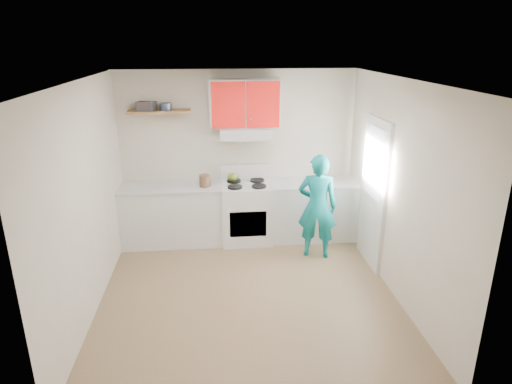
{
  "coord_description": "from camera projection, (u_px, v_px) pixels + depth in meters",
  "views": [
    {
      "loc": [
        -0.36,
        -4.78,
        3.01
      ],
      "look_at": [
        0.15,
        0.55,
        1.15
      ],
      "focal_mm": 30.95,
      "sensor_mm": 36.0,
      "label": 1
    }
  ],
  "objects": [
    {
      "name": "right_wall",
      "position": [
        398.0,
        191.0,
        5.25
      ],
      "size": [
        0.04,
        3.8,
        2.6
      ],
      "primitive_type": "cube",
      "color": "beige",
      "rests_on": "floor"
    },
    {
      "name": "left_wall",
      "position": [
        87.0,
        201.0,
        4.93
      ],
      "size": [
        0.04,
        3.8,
        2.6
      ],
      "primitive_type": "cube",
      "color": "beige",
      "rests_on": "floor"
    },
    {
      "name": "crock",
      "position": [
        205.0,
        181.0,
        6.58
      ],
      "size": [
        0.2,
        0.2,
        0.2
      ],
      "primitive_type": "cylinder",
      "rotation": [
        0.0,
        0.0,
        -0.21
      ],
      "color": "brown",
      "rests_on": "counter_left"
    },
    {
      "name": "silicone_mat",
      "position": [
        341.0,
        184.0,
        6.78
      ],
      "size": [
        0.3,
        0.25,
        0.01
      ],
      "primitive_type": "cube",
      "rotation": [
        0.0,
        0.0,
        0.03
      ],
      "color": "#B61512",
      "rests_on": "counter_right"
    },
    {
      "name": "stove",
      "position": [
        246.0,
        213.0,
        6.85
      ],
      "size": [
        0.76,
        0.65,
        0.92
      ],
      "primitive_type": "cube",
      "color": "white",
      "rests_on": "floor"
    },
    {
      "name": "front_wall",
      "position": [
        267.0,
        280.0,
        3.3
      ],
      "size": [
        3.6,
        0.04,
        2.6
      ],
      "primitive_type": "cube",
      "color": "beige",
      "rests_on": "floor"
    },
    {
      "name": "kettle",
      "position": [
        233.0,
        177.0,
        6.82
      ],
      "size": [
        0.16,
        0.16,
        0.14
      ],
      "primitive_type": "ellipsoid",
      "rotation": [
        0.0,
        0.0,
        -0.01
      ],
      "color": "#5E7220",
      "rests_on": "stove"
    },
    {
      "name": "cutting_board",
      "position": [
        304.0,
        183.0,
        6.8
      ],
      "size": [
        0.29,
        0.22,
        0.02
      ],
      "primitive_type": "cube",
      "rotation": [
        0.0,
        0.0,
        0.0
      ],
      "color": "olive",
      "rests_on": "counter_right"
    },
    {
      "name": "upper_cabinets",
      "position": [
        245.0,
        103.0,
        6.46
      ],
      "size": [
        1.02,
        0.33,
        0.7
      ],
      "primitive_type": "cube",
      "color": "red",
      "rests_on": "back_wall"
    },
    {
      "name": "floor",
      "position": [
        248.0,
        293.0,
        5.51
      ],
      "size": [
        3.8,
        3.8,
        0.0
      ],
      "primitive_type": "plane",
      "color": "brown",
      "rests_on": "ground"
    },
    {
      "name": "counter_left",
      "position": [
        173.0,
        215.0,
        6.78
      ],
      "size": [
        1.52,
        0.6,
        0.9
      ],
      "primitive_type": "cube",
      "color": "silver",
      "rests_on": "floor"
    },
    {
      "name": "back_wall",
      "position": [
        238.0,
        155.0,
        6.88
      ],
      "size": [
        3.6,
        0.04,
        2.6
      ],
      "primitive_type": "cube",
      "color": "beige",
      "rests_on": "floor"
    },
    {
      "name": "range_hood",
      "position": [
        245.0,
        133.0,
        6.55
      ],
      "size": [
        0.76,
        0.44,
        0.15
      ],
      "primitive_type": "cube",
      "color": "silver",
      "rests_on": "back_wall"
    },
    {
      "name": "person",
      "position": [
        317.0,
        206.0,
        6.26
      ],
      "size": [
        0.64,
        0.5,
        1.53
      ],
      "primitive_type": "imported",
      "rotation": [
        0.0,
        0.0,
        2.87
      ],
      "color": "#0E7D7F",
      "rests_on": "floor"
    },
    {
      "name": "counter_right",
      "position": [
        312.0,
        210.0,
        6.97
      ],
      "size": [
        1.32,
        0.6,
        0.9
      ],
      "primitive_type": "cube",
      "color": "silver",
      "rests_on": "floor"
    },
    {
      "name": "door",
      "position": [
        374.0,
        193.0,
        6.0
      ],
      "size": [
        0.05,
        0.85,
        2.05
      ],
      "primitive_type": "cube",
      "color": "white",
      "rests_on": "floor"
    },
    {
      "name": "books",
      "position": [
        146.0,
        106.0,
        6.32
      ],
      "size": [
        0.29,
        0.24,
        0.13
      ],
      "primitive_type": "cube",
      "rotation": [
        0.0,
        0.0,
        -0.3
      ],
      "color": "#393236",
      "rests_on": "shelf"
    },
    {
      "name": "tin",
      "position": [
        166.0,
        107.0,
        6.34
      ],
      "size": [
        0.2,
        0.2,
        0.11
      ],
      "primitive_type": "cylinder",
      "rotation": [
        0.0,
        0.0,
        0.13
      ],
      "color": "#333D4C",
      "rests_on": "shelf"
    },
    {
      "name": "ceiling",
      "position": [
        247.0,
        80.0,
        4.66
      ],
      "size": [
        3.6,
        3.8,
        0.04
      ],
      "primitive_type": "cube",
      "color": "white",
      "rests_on": "floor"
    },
    {
      "name": "shelf",
      "position": [
        159.0,
        111.0,
        6.39
      ],
      "size": [
        0.9,
        0.3,
        0.04
      ],
      "primitive_type": "cube",
      "color": "brown",
      "rests_on": "back_wall"
    },
    {
      "name": "door_glass",
      "position": [
        374.0,
        163.0,
        5.86
      ],
      "size": [
        0.01,
        0.55,
        0.95
      ],
      "primitive_type": "cube",
      "color": "white",
      "rests_on": "door"
    }
  ]
}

